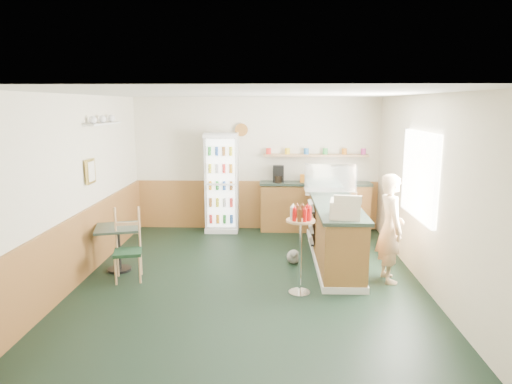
{
  "coord_description": "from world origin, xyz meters",
  "views": [
    {
      "loc": [
        0.34,
        -6.3,
        2.56
      ],
      "look_at": [
        0.08,
        0.6,
        1.23
      ],
      "focal_mm": 32.0,
      "sensor_mm": 36.0,
      "label": 1
    }
  ],
  "objects_px": {
    "display_case": "(330,179)",
    "shopkeeper": "(390,228)",
    "cafe_table": "(118,240)",
    "cafe_chair": "(129,242)",
    "drinks_fridge": "(222,183)",
    "cash_register": "(345,209)",
    "condiment_stand": "(300,234)"
  },
  "relations": [
    {
      "from": "cash_register",
      "to": "cafe_table",
      "type": "bearing_deg",
      "value": -178.27
    },
    {
      "from": "shopkeeper",
      "to": "condiment_stand",
      "type": "distance_m",
      "value": 1.43
    },
    {
      "from": "cash_register",
      "to": "condiment_stand",
      "type": "xyz_separation_m",
      "value": [
        -0.63,
        -0.29,
        -0.29
      ]
    },
    {
      "from": "drinks_fridge",
      "to": "shopkeeper",
      "type": "height_order",
      "value": "drinks_fridge"
    },
    {
      "from": "cafe_table",
      "to": "cafe_chair",
      "type": "xyz_separation_m",
      "value": [
        0.27,
        -0.29,
        0.06
      ]
    },
    {
      "from": "cafe_table",
      "to": "cafe_chair",
      "type": "relative_size",
      "value": 0.75
    },
    {
      "from": "shopkeeper",
      "to": "cafe_chair",
      "type": "relative_size",
      "value": 1.5
    },
    {
      "from": "cafe_chair",
      "to": "display_case",
      "type": "bearing_deg",
      "value": 12.91
    },
    {
      "from": "display_case",
      "to": "drinks_fridge",
      "type": "bearing_deg",
      "value": 152.38
    },
    {
      "from": "shopkeeper",
      "to": "cafe_chair",
      "type": "xyz_separation_m",
      "value": [
        -3.83,
        -0.04,
        -0.24
      ]
    },
    {
      "from": "shopkeeper",
      "to": "cafe_table",
      "type": "xyz_separation_m",
      "value": [
        -4.1,
        0.25,
        -0.3
      ]
    },
    {
      "from": "display_case",
      "to": "cafe_table",
      "type": "xyz_separation_m",
      "value": [
        -3.4,
        -1.29,
        -0.76
      ]
    },
    {
      "from": "cash_register",
      "to": "cafe_table",
      "type": "xyz_separation_m",
      "value": [
        -3.4,
        0.48,
        -0.63
      ]
    },
    {
      "from": "shopkeeper",
      "to": "condiment_stand",
      "type": "relative_size",
      "value": 1.31
    },
    {
      "from": "shopkeeper",
      "to": "cafe_table",
      "type": "distance_m",
      "value": 4.12
    },
    {
      "from": "condiment_stand",
      "to": "display_case",
      "type": "bearing_deg",
      "value": 72.96
    },
    {
      "from": "drinks_fridge",
      "to": "cafe_table",
      "type": "relative_size",
      "value": 2.52
    },
    {
      "from": "cash_register",
      "to": "condiment_stand",
      "type": "relative_size",
      "value": 0.36
    },
    {
      "from": "condiment_stand",
      "to": "cash_register",
      "type": "bearing_deg",
      "value": 24.92
    },
    {
      "from": "shopkeeper",
      "to": "condiment_stand",
      "type": "xyz_separation_m",
      "value": [
        -1.33,
        -0.53,
        0.04
      ]
    },
    {
      "from": "display_case",
      "to": "cafe_table",
      "type": "distance_m",
      "value": 3.71
    },
    {
      "from": "display_case",
      "to": "condiment_stand",
      "type": "relative_size",
      "value": 0.73
    },
    {
      "from": "display_case",
      "to": "shopkeeper",
      "type": "height_order",
      "value": "shopkeeper"
    },
    {
      "from": "cash_register",
      "to": "cafe_chair",
      "type": "xyz_separation_m",
      "value": [
        -3.13,
        0.2,
        -0.58
      ]
    },
    {
      "from": "condiment_stand",
      "to": "cafe_table",
      "type": "distance_m",
      "value": 2.9
    },
    {
      "from": "display_case",
      "to": "cash_register",
      "type": "bearing_deg",
      "value": -90.0
    },
    {
      "from": "drinks_fridge",
      "to": "display_case",
      "type": "height_order",
      "value": "drinks_fridge"
    },
    {
      "from": "condiment_stand",
      "to": "cafe_chair",
      "type": "distance_m",
      "value": 2.56
    },
    {
      "from": "cafe_table",
      "to": "display_case",
      "type": "bearing_deg",
      "value": 20.71
    },
    {
      "from": "shopkeeper",
      "to": "condiment_stand",
      "type": "bearing_deg",
      "value": 107.64
    },
    {
      "from": "cash_register",
      "to": "condiment_stand",
      "type": "height_order",
      "value": "cash_register"
    },
    {
      "from": "condiment_stand",
      "to": "drinks_fridge",
      "type": "bearing_deg",
      "value": 114.23
    }
  ]
}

